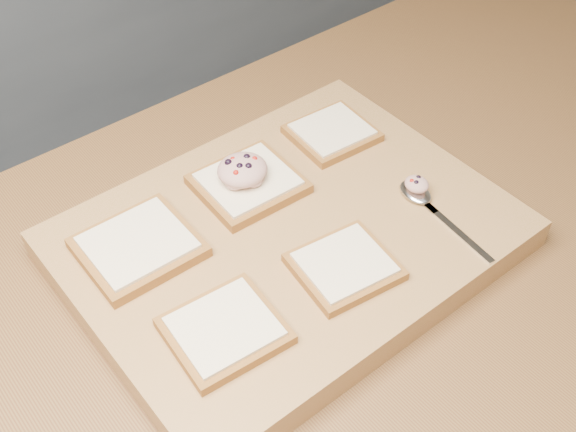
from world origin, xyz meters
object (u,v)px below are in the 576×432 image
cutting_board (288,239)px  spoon (421,198)px  tuna_salad_dollop (242,170)px  bread_far_center (248,183)px

cutting_board → spoon: bearing=-23.1°
cutting_board → tuna_salad_dollop: (-0.00, 0.09, 0.05)m
spoon → bread_far_center: bearing=135.1°
cutting_board → bread_far_center: (0.00, 0.09, 0.03)m
spoon → tuna_salad_dollop: bearing=135.5°
cutting_board → spoon: (0.16, -0.07, 0.03)m
cutting_board → bread_far_center: bearing=87.0°
cutting_board → bread_far_center: 0.09m
bread_far_center → tuna_salad_dollop: 0.03m
bread_far_center → spoon: bread_far_center is taller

